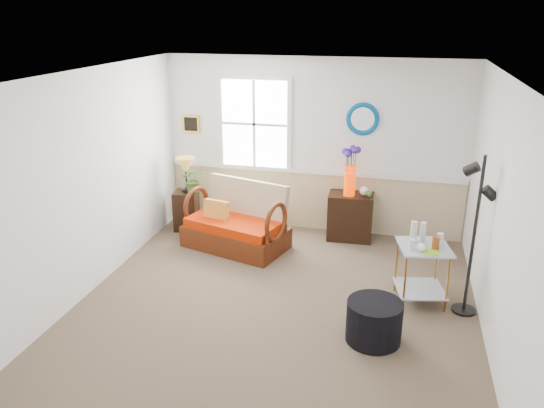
% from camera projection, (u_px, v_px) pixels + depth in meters
% --- Properties ---
extents(floor, '(4.50, 5.00, 0.01)m').
position_uv_depth(floor, '(274.00, 309.00, 6.03)').
color(floor, brown).
rests_on(floor, ground).
extents(ceiling, '(4.50, 5.00, 0.01)m').
position_uv_depth(ceiling, '(274.00, 76.00, 5.14)').
color(ceiling, white).
rests_on(ceiling, walls).
extents(walls, '(4.51, 5.01, 2.60)m').
position_uv_depth(walls, '(274.00, 202.00, 5.58)').
color(walls, white).
rests_on(walls, floor).
extents(wainscot, '(4.46, 0.02, 0.90)m').
position_uv_depth(wainscot, '(312.00, 201.00, 8.14)').
color(wainscot, tan).
rests_on(wainscot, walls).
extents(chair_rail, '(4.46, 0.04, 0.06)m').
position_uv_depth(chair_rail, '(312.00, 172.00, 7.97)').
color(chair_rail, white).
rests_on(chair_rail, walls).
extents(window, '(1.14, 0.06, 1.44)m').
position_uv_depth(window, '(254.00, 124.00, 7.94)').
color(window, white).
rests_on(window, walls).
extents(picture, '(0.28, 0.03, 0.28)m').
position_uv_depth(picture, '(191.00, 124.00, 8.19)').
color(picture, '#AE8E28').
rests_on(picture, walls).
extents(mirror, '(0.47, 0.07, 0.47)m').
position_uv_depth(mirror, '(363.00, 119.00, 7.53)').
color(mirror, '#0163A5').
rests_on(mirror, walls).
extents(loveseat, '(1.58, 1.17, 0.92)m').
position_uv_depth(loveseat, '(235.00, 217.00, 7.47)').
color(loveseat, maroon).
rests_on(loveseat, floor).
extents(throw_pillow, '(0.39, 0.18, 0.38)m').
position_uv_depth(throw_pillow, '(216.00, 213.00, 7.52)').
color(throw_pillow, '#CE5105').
rests_on(throw_pillow, loveseat).
extents(lamp_stand, '(0.39, 0.39, 0.61)m').
position_uv_depth(lamp_stand, '(186.00, 210.00, 8.16)').
color(lamp_stand, black).
rests_on(lamp_stand, floor).
extents(table_lamp, '(0.38, 0.38, 0.53)m').
position_uv_depth(table_lamp, '(186.00, 175.00, 7.97)').
color(table_lamp, '#BB8C36').
rests_on(table_lamp, lamp_stand).
extents(potted_plant, '(0.46, 0.49, 0.31)m').
position_uv_depth(potted_plant, '(194.00, 182.00, 7.99)').
color(potted_plant, '#426828').
rests_on(potted_plant, lamp_stand).
extents(cabinet, '(0.66, 0.44, 0.69)m').
position_uv_depth(cabinet, '(350.00, 217.00, 7.80)').
color(cabinet, black).
rests_on(cabinet, floor).
extents(flower_vase, '(0.28, 0.28, 0.72)m').
position_uv_depth(flower_vase, '(350.00, 171.00, 7.53)').
color(flower_vase, '#F33100').
rests_on(flower_vase, cabinet).
extents(side_table, '(0.66, 0.66, 0.71)m').
position_uv_depth(side_table, '(421.00, 274.00, 6.08)').
color(side_table, '#AC7632').
rests_on(side_table, floor).
extents(tabletop_items, '(0.44, 0.44, 0.25)m').
position_uv_depth(tabletop_items, '(426.00, 236.00, 5.91)').
color(tabletop_items, silver).
rests_on(tabletop_items, side_table).
extents(floor_lamp, '(0.35, 0.35, 1.82)m').
position_uv_depth(floor_lamp, '(474.00, 237.00, 5.68)').
color(floor_lamp, black).
rests_on(floor_lamp, floor).
extents(ottoman, '(0.64, 0.64, 0.44)m').
position_uv_depth(ottoman, '(374.00, 321.00, 5.40)').
color(ottoman, black).
rests_on(ottoman, floor).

